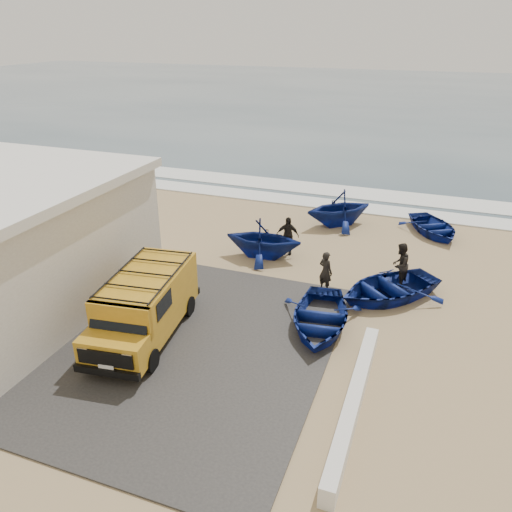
% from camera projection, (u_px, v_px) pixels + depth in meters
% --- Properties ---
extents(ground, '(160.00, 160.00, 0.00)m').
position_uv_depth(ground, '(218.00, 313.00, 16.45)').
color(ground, tan).
extents(slab, '(12.00, 10.00, 0.05)m').
position_uv_depth(slab, '(132.00, 333.00, 15.37)').
color(slab, '#393634').
rests_on(slab, ground).
extents(ocean, '(180.00, 88.00, 0.01)m').
position_uv_depth(ocean, '(397.00, 98.00, 64.06)').
color(ocean, '#385166').
rests_on(ocean, ground).
extents(surf_line, '(180.00, 1.60, 0.06)m').
position_uv_depth(surf_line, '(310.00, 202.00, 26.64)').
color(surf_line, white).
rests_on(surf_line, ground).
extents(surf_wash, '(180.00, 2.20, 0.04)m').
position_uv_depth(surf_wash, '(321.00, 189.00, 28.77)').
color(surf_wash, white).
rests_on(surf_wash, ground).
extents(parapet, '(0.35, 6.00, 0.55)m').
position_uv_depth(parapet, '(354.00, 401.00, 12.22)').
color(parapet, silver).
rests_on(parapet, ground).
extents(van, '(2.42, 4.90, 2.02)m').
position_uv_depth(van, '(145.00, 304.00, 14.89)').
color(van, gold).
rests_on(van, ground).
extents(boat_near_left, '(3.07, 3.95, 0.75)m').
position_uv_depth(boat_near_left, '(319.00, 317.00, 15.52)').
color(boat_near_left, navy).
rests_on(boat_near_left, ground).
extents(boat_near_right, '(4.63, 4.67, 0.80)m').
position_uv_depth(boat_near_right, '(388.00, 287.00, 17.24)').
color(boat_near_right, navy).
rests_on(boat_near_right, ground).
extents(boat_mid_left, '(3.25, 2.86, 1.63)m').
position_uv_depth(boat_mid_left, '(263.00, 238.00, 20.11)').
color(boat_mid_left, navy).
rests_on(boat_mid_left, ground).
extents(boat_far_left, '(4.30, 4.26, 1.71)m').
position_uv_depth(boat_far_left, '(339.00, 208.00, 23.33)').
color(boat_far_left, navy).
rests_on(boat_far_left, ground).
extents(boat_far_right, '(3.71, 4.06, 0.69)m').
position_uv_depth(boat_far_right, '(433.00, 227.00, 22.54)').
color(boat_far_right, navy).
rests_on(boat_far_right, ground).
extents(fisherman_front, '(0.66, 0.57, 1.52)m').
position_uv_depth(fisherman_front, '(326.00, 272.00, 17.54)').
color(fisherman_front, black).
rests_on(fisherman_front, ground).
extents(fisherman_middle, '(0.81, 0.93, 1.63)m').
position_uv_depth(fisherman_middle, '(400.00, 265.00, 17.92)').
color(fisherman_middle, black).
rests_on(fisherman_middle, ground).
extents(fisherman_back, '(0.98, 0.52, 1.60)m').
position_uv_depth(fisherman_back, '(288.00, 236.00, 20.42)').
color(fisherman_back, black).
rests_on(fisherman_back, ground).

